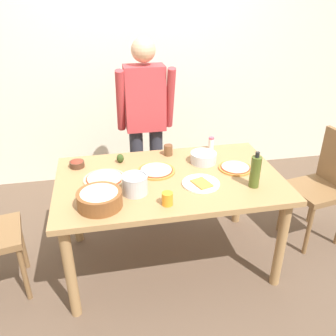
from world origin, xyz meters
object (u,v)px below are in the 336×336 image
at_px(pizza_raw_on_board, 105,179).
at_px(mixing_bowl_steel, 203,158).
at_px(pizza_cooked_on_tray, 156,171).
at_px(avocado, 120,158).
at_px(chair_wooden_right, 325,182).
at_px(pizza_second_cooked, 235,168).
at_px(steel_pot, 135,184).
at_px(person_cook, 146,119).
at_px(popcorn_bowl, 99,198).
at_px(dining_table, 169,188).
at_px(salt_shaker, 211,143).
at_px(small_sauce_bowl, 77,164).
at_px(cup_small_brown, 168,150).
at_px(olive_oil_bottle, 255,172).
at_px(plate_with_slice, 201,183).
at_px(cup_orange, 167,199).

relative_size(pizza_raw_on_board, mixing_bowl_steel, 1.49).
relative_size(pizza_cooked_on_tray, avocado, 3.98).
xyz_separation_m(chair_wooden_right, pizza_second_cooked, (-0.81, -0.03, 0.23)).
bearing_deg(steel_pot, pizza_raw_on_board, 131.53).
height_order(chair_wooden_right, pizza_second_cooked, chair_wooden_right).
xyz_separation_m(person_cook, popcorn_bowl, (-0.43, -1.04, -0.12)).
bearing_deg(person_cook, dining_table, -85.37).
height_order(pizza_raw_on_board, steel_pot, steel_pot).
distance_m(steel_pot, salt_shaker, 0.91).
bearing_deg(popcorn_bowl, dining_table, 29.48).
bearing_deg(dining_table, person_cook, 94.63).
distance_m(dining_table, chair_wooden_right, 1.33).
relative_size(small_sauce_bowl, cup_small_brown, 1.29).
relative_size(mixing_bowl_steel, salt_shaker, 1.89).
distance_m(small_sauce_bowl, olive_oil_bottle, 1.30).
distance_m(steel_pot, cup_small_brown, 0.63).
bearing_deg(popcorn_bowl, small_sauce_bowl, 105.25).
bearing_deg(mixing_bowl_steel, plate_with_slice, -108.75).
xyz_separation_m(pizza_cooked_on_tray, olive_oil_bottle, (0.62, -0.34, 0.10)).
relative_size(pizza_raw_on_board, pizza_second_cooked, 1.20).
bearing_deg(dining_table, small_sauce_bowl, 155.63).
bearing_deg(cup_small_brown, avocado, -171.03).
distance_m(cup_small_brown, avocado, 0.39).
bearing_deg(pizza_raw_on_board, chair_wooden_right, 0.52).
distance_m(plate_with_slice, steel_pot, 0.46).
bearing_deg(chair_wooden_right, cup_small_brown, 166.50).
distance_m(pizza_raw_on_board, steel_pot, 0.29).
bearing_deg(avocado, cup_small_brown, 8.97).
xyz_separation_m(pizza_cooked_on_tray, cup_orange, (-0.00, -0.45, 0.03)).
bearing_deg(chair_wooden_right, person_cook, 153.54).
bearing_deg(small_sauce_bowl, plate_with_slice, -27.26).
relative_size(small_sauce_bowl, cup_orange, 1.29).
relative_size(person_cook, salt_shaker, 15.28).
distance_m(pizza_second_cooked, cup_small_brown, 0.56).
height_order(small_sauce_bowl, cup_small_brown, cup_small_brown).
bearing_deg(dining_table, plate_with_slice, -35.88).
distance_m(olive_oil_bottle, salt_shaker, 0.66).
distance_m(chair_wooden_right, cup_small_brown, 1.32).
xyz_separation_m(chair_wooden_right, cup_small_brown, (-1.26, 0.30, 0.26)).
xyz_separation_m(steel_pot, avocado, (-0.06, 0.47, -0.03)).
xyz_separation_m(pizza_cooked_on_tray, avocado, (-0.25, 0.21, 0.03)).
height_order(steel_pot, cup_small_brown, steel_pot).
bearing_deg(popcorn_bowl, pizza_cooked_on_tray, 42.64).
height_order(popcorn_bowl, steel_pot, steel_pot).
relative_size(person_cook, plate_with_slice, 6.23).
bearing_deg(mixing_bowl_steel, salt_shaker, 59.75).
distance_m(mixing_bowl_steel, steel_pot, 0.67).
bearing_deg(pizza_raw_on_board, person_cook, 60.81).
distance_m(pizza_cooked_on_tray, small_sauce_bowl, 0.60).
relative_size(small_sauce_bowl, olive_oil_bottle, 0.43).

